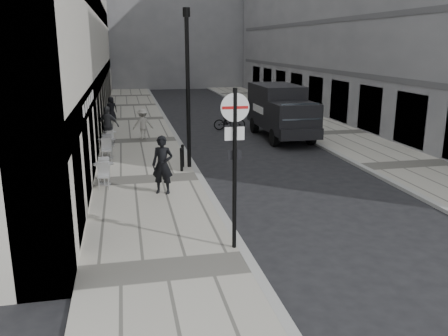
{
  "coord_description": "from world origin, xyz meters",
  "views": [
    {
      "loc": [
        -2.75,
        -7.28,
        5.13
      ],
      "look_at": [
        0.18,
        6.58,
        1.4
      ],
      "focal_mm": 38.0,
      "sensor_mm": 36.0,
      "label": 1
    }
  ],
  "objects_px": {
    "walking_man": "(163,165)",
    "lamppost": "(188,81)",
    "cyclist": "(230,117)",
    "panel_van": "(280,109)",
    "sign_post": "(235,148)"
  },
  "relations": [
    {
      "from": "walking_man",
      "to": "cyclist",
      "type": "height_order",
      "value": "walking_man"
    },
    {
      "from": "lamppost",
      "to": "cyclist",
      "type": "height_order",
      "value": "lamppost"
    },
    {
      "from": "walking_man",
      "to": "sign_post",
      "type": "xyz_separation_m",
      "value": [
        1.37,
        -4.89,
        1.56
      ]
    },
    {
      "from": "lamppost",
      "to": "panel_van",
      "type": "relative_size",
      "value": 1.03
    },
    {
      "from": "sign_post",
      "to": "cyclist",
      "type": "distance_m",
      "value": 17.63
    },
    {
      "from": "sign_post",
      "to": "walking_man",
      "type": "bearing_deg",
      "value": 105.88
    },
    {
      "from": "walking_man",
      "to": "panel_van",
      "type": "height_order",
      "value": "panel_van"
    },
    {
      "from": "walking_man",
      "to": "cyclist",
      "type": "distance_m",
      "value": 13.26
    },
    {
      "from": "sign_post",
      "to": "panel_van",
      "type": "xyz_separation_m",
      "value": [
        5.92,
        14.17,
        -1.06
      ]
    },
    {
      "from": "sign_post",
      "to": "panel_van",
      "type": "bearing_deg",
      "value": 67.49
    },
    {
      "from": "panel_van",
      "to": "cyclist",
      "type": "height_order",
      "value": "panel_van"
    },
    {
      "from": "cyclist",
      "to": "lamppost",
      "type": "bearing_deg",
      "value": -103.46
    },
    {
      "from": "walking_man",
      "to": "lamppost",
      "type": "xyz_separation_m",
      "value": [
        1.37,
        3.42,
        2.54
      ]
    },
    {
      "from": "cyclist",
      "to": "panel_van",
      "type": "bearing_deg",
      "value": -43.83
    },
    {
      "from": "walking_man",
      "to": "lamppost",
      "type": "height_order",
      "value": "lamppost"
    }
  ]
}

